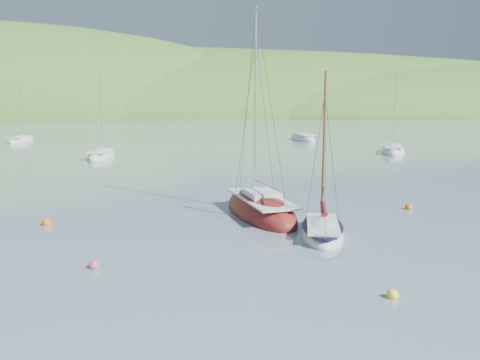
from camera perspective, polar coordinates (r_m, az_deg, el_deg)
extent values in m
plane|color=gray|center=(19.57, -0.86, -11.37)|extent=(700.00, 700.00, 0.00)
ellipsoid|color=#3C6928|center=(188.23, -9.15, 7.06)|extent=(440.00, 110.00, 44.00)
ellipsoid|color=#3C6928|center=(200.97, 17.70, 6.88)|extent=(240.00, 100.00, 34.00)
ellipsoid|color=white|center=(26.60, 8.77, -5.65)|extent=(3.50, 5.90, 1.36)
cube|color=silver|center=(26.37, 8.81, -4.68)|extent=(2.67, 4.58, 0.10)
cylinder|color=brown|center=(26.52, 8.93, 3.43)|extent=(0.12, 0.12, 7.40)
ellipsoid|color=black|center=(26.50, 8.80, -4.83)|extent=(3.45, 5.83, 0.23)
cylinder|color=maroon|center=(25.63, 8.91, -3.00)|extent=(0.97, 2.63, 0.24)
ellipsoid|color=maroon|center=(30.56, 2.21, -3.46)|extent=(3.93, 8.85, 2.36)
cube|color=silver|center=(30.23, 2.33, -2.00)|extent=(2.96, 6.89, 0.10)
cylinder|color=#B5B5B9|center=(30.79, 1.66, 8.17)|extent=(0.12, 0.12, 10.70)
cube|color=silver|center=(30.18, 2.33, -1.55)|extent=(1.88, 2.57, 0.42)
cylinder|color=#B5B5B9|center=(29.27, 2.88, -0.56)|extent=(0.57, 4.09, 0.09)
ellipsoid|color=white|center=(59.02, -14.60, 2.40)|extent=(3.48, 7.27, 1.90)
cube|color=silver|center=(58.81, -14.66, 3.03)|extent=(2.63, 5.66, 0.10)
cylinder|color=#B5B5B9|center=(59.48, -14.60, 7.11)|extent=(0.12, 0.12, 8.37)
ellipsoid|color=white|center=(79.62, 6.73, 4.35)|extent=(3.02, 7.74, 2.07)
cube|color=silver|center=(79.42, 6.78, 4.87)|extent=(2.26, 6.03, 0.10)
cylinder|color=#B5B5B9|center=(80.22, 6.59, 8.16)|extent=(0.12, 0.12, 9.15)
ellipsoid|color=white|center=(82.39, -22.32, 3.87)|extent=(3.72, 6.62, 1.71)
cube|color=silver|center=(82.23, -22.39, 4.28)|extent=(2.83, 5.14, 0.10)
cylinder|color=#B5B5B9|center=(82.81, -22.27, 6.90)|extent=(0.12, 0.12, 7.52)
ellipsoid|color=white|center=(64.61, 16.02, 2.91)|extent=(5.34, 7.73, 2.00)
cube|color=silver|center=(64.40, 16.05, 3.53)|extent=(4.08, 6.00, 0.10)
cylinder|color=#B5B5B9|center=(65.16, 16.20, 7.42)|extent=(0.12, 0.12, 8.78)
sphere|color=yellow|center=(19.29, 15.99, -11.68)|extent=(0.41, 0.41, 0.41)
sphere|color=#D74F73|center=(22.28, -15.25, -8.78)|extent=(0.44, 0.44, 0.44)
sphere|color=orange|center=(33.65, 17.57, -2.79)|extent=(0.46, 0.46, 0.46)
sphere|color=orange|center=(30.04, -19.90, -4.33)|extent=(0.50, 0.50, 0.50)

